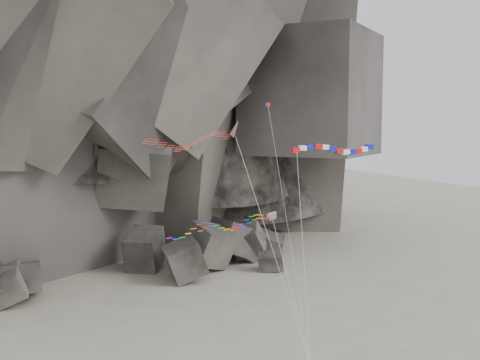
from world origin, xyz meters
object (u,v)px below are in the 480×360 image
delta_kite (187,140)px  parafoil_kite (218,226)px  banner_kite (334,150)px  pennant_kite (279,175)px

delta_kite → parafoil_kite: (4.62, 2.63, -8.42)m
banner_kite → pennant_kite: bearing=-177.8°
banner_kite → parafoil_kite: (-9.49, 5.41, -7.16)m
delta_kite → banner_kite: 14.44m
pennant_kite → parafoil_kite: bearing=143.4°
parafoil_kite → delta_kite: bearing=-163.2°
banner_kite → parafoil_kite: bearing=161.6°
parafoil_kite → pennant_kite: pennant_kite is taller
banner_kite → parafoil_kite: banner_kite is taller
parafoil_kite → pennant_kite: size_ratio=0.55×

